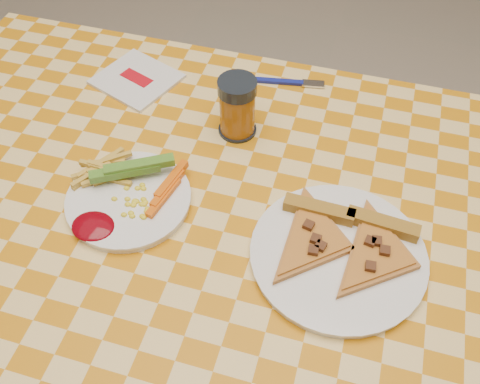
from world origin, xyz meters
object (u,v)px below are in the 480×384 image
Objects in this scene: table at (224,258)px; plate_right at (338,256)px; drink_glass at (237,108)px; plate_left at (129,200)px.

plate_right is at bearing 0.30° from table.
table is 0.19m from plate_right.
plate_right is at bearing -45.22° from drink_glass.
drink_glass reaches higher than plate_right.
plate_right is (0.18, 0.00, 0.08)m from table.
plate_left is at bearing 175.46° from table.
drink_glass reaches higher than table.
plate_left is (-0.16, 0.01, 0.08)m from table.
drink_glass is at bearing 134.78° from plate_right.
plate_right is 2.30× the size of drink_glass.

